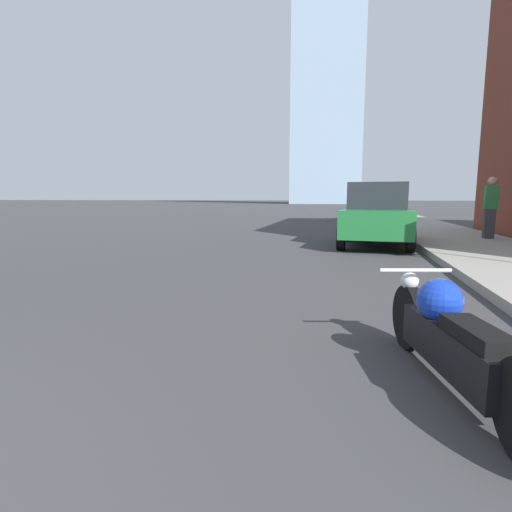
% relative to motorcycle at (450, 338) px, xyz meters
% --- Properties ---
extents(sidewalk, '(3.06, 240.00, 0.15)m').
position_rel_motorcycle_xyz_m(sidewalk, '(2.68, 36.67, -0.30)').
color(sidewalk, gray).
rests_on(sidewalk, ground_plane).
extents(distant_tower, '(15.28, 15.28, 72.69)m').
position_rel_motorcycle_xyz_m(distant_tower, '(-5.33, 92.38, 35.97)').
color(distant_tower, '#8CA5BC').
rests_on(distant_tower, ground_plane).
extents(motorcycle, '(0.76, 2.21, 0.77)m').
position_rel_motorcycle_xyz_m(motorcycle, '(0.00, 0.00, 0.00)').
color(motorcycle, black).
rests_on(motorcycle, ground_plane).
extents(parked_car_green, '(2.13, 3.96, 1.78)m').
position_rel_motorcycle_xyz_m(parked_car_green, '(0.09, 8.79, 0.50)').
color(parked_car_green, '#1E6B33').
rests_on(parked_car_green, ground_plane).
extents(parked_car_white, '(1.92, 4.50, 1.60)m').
position_rel_motorcycle_xyz_m(parked_car_white, '(0.20, 21.74, 0.42)').
color(parked_car_white, silver).
rests_on(parked_car_white, ground_plane).
extents(pedestrian, '(0.36, 0.26, 1.84)m').
position_rel_motorcycle_xyz_m(pedestrian, '(3.48, 10.31, 0.74)').
color(pedestrian, '#38383D').
rests_on(pedestrian, sidewalk).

